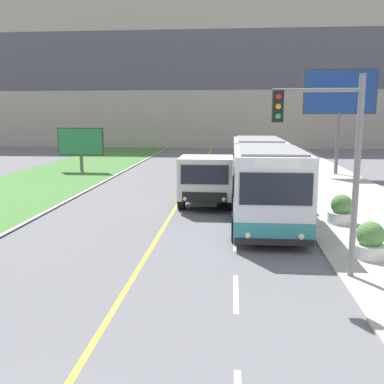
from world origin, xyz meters
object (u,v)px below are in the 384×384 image
at_px(dump_truck, 207,180).
at_px(planter_round_near, 370,242).
at_px(traffic_light_mast, 330,151).
at_px(planter_round_second, 341,211).
at_px(billboard_small, 81,143).
at_px(billboard_large, 340,95).
at_px(city_bus, 262,176).

distance_m(dump_truck, planter_round_near, 9.51).
bearing_deg(planter_round_near, traffic_light_mast, -135.01).
bearing_deg(dump_truck, planter_round_second, -32.44).
bearing_deg(dump_truck, billboard_small, 131.10).
height_order(billboard_small, planter_round_second, billboard_small).
height_order(traffic_light_mast, planter_round_second, traffic_light_mast).
relative_size(billboard_large, planter_round_second, 6.48).
bearing_deg(city_bus, planter_round_second, -39.16).
height_order(dump_truck, billboard_small, billboard_small).
relative_size(city_bus, planter_round_near, 11.78).
height_order(city_bus, traffic_light_mast, traffic_light_mast).
xyz_separation_m(dump_truck, billboard_small, (-10.16, 11.65, 0.97)).
xyz_separation_m(traffic_light_mast, billboard_large, (4.94, 21.08, 2.19)).
distance_m(city_bus, dump_truck, 2.77).
distance_m(city_bus, planter_round_second, 3.97).
relative_size(planter_round_near, planter_round_second, 0.96).
xyz_separation_m(traffic_light_mast, planter_round_near, (1.65, 1.65, -2.85)).
bearing_deg(planter_round_near, city_bus, 112.51).
xyz_separation_m(dump_truck, planter_round_near, (5.33, -7.84, -0.67)).
xyz_separation_m(city_bus, dump_truck, (-2.53, 1.08, -0.34)).
height_order(dump_truck, planter_round_near, dump_truck).
height_order(traffic_light_mast, billboard_small, traffic_light_mast).
xyz_separation_m(billboard_large, billboard_small, (-18.78, 0.07, -3.40)).
xyz_separation_m(billboard_small, planter_round_near, (15.50, -19.49, -1.65)).
relative_size(city_bus, traffic_light_mast, 2.44).
distance_m(traffic_light_mast, billboard_small, 25.30).
height_order(dump_truck, traffic_light_mast, traffic_light_mast).
xyz_separation_m(city_bus, billboard_large, (6.09, 12.66, 4.03)).
bearing_deg(billboard_small, planter_round_near, -51.51).
bearing_deg(traffic_light_mast, planter_round_near, 44.99).
height_order(billboard_large, billboard_small, billboard_large).
distance_m(billboard_small, planter_round_second, 21.86).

